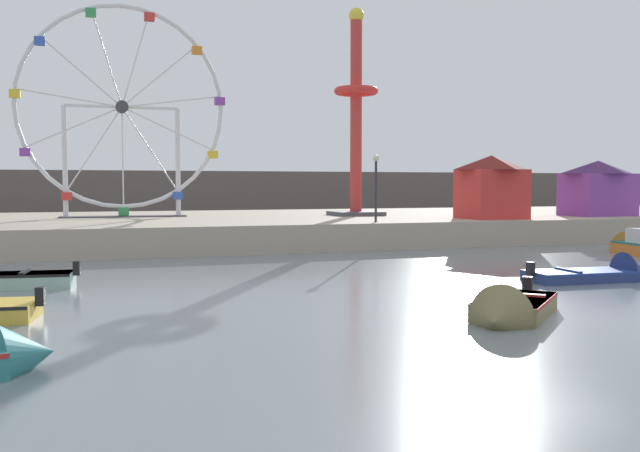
# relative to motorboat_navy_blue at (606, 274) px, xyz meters

# --- Properties ---
(ground_plane) EXTENTS (240.00, 240.00, 0.00)m
(ground_plane) POSITION_rel_motorboat_navy_blue_xyz_m (-5.38, -4.83, -0.19)
(ground_plane) COLOR slate
(quay_promenade) EXTENTS (110.00, 20.14, 1.31)m
(quay_promenade) POSITION_rel_motorboat_navy_blue_xyz_m (-5.38, 22.12, 0.46)
(quay_promenade) COLOR tan
(quay_promenade) RESTS_ON ground_plane
(distant_town_skyline) EXTENTS (140.00, 3.00, 4.40)m
(distant_town_skyline) POSITION_rel_motorboat_navy_blue_xyz_m (-5.38, 45.77, 2.01)
(distant_town_skyline) COLOR #564C47
(distant_town_skyline) RESTS_ON ground_plane
(motorboat_navy_blue) EXTENTS (4.59, 1.76, 1.47)m
(motorboat_navy_blue) POSITION_rel_motorboat_navy_blue_xyz_m (0.00, 0.00, 0.00)
(motorboat_navy_blue) COLOR navy
(motorboat_navy_blue) RESTS_ON ground_plane
(motorboat_orange_hull) EXTENTS (2.10, 5.41, 1.61)m
(motorboat_orange_hull) POSITION_rel_motorboat_navy_blue_xyz_m (7.69, 6.77, 0.18)
(motorboat_orange_hull) COLOR orange
(motorboat_orange_hull) RESTS_ON ground_plane
(motorboat_olive_wood) EXTENTS (3.67, 3.63, 1.45)m
(motorboat_olive_wood) POSITION_rel_motorboat_navy_blue_xyz_m (-7.11, -5.08, 0.05)
(motorboat_olive_wood) COLOR olive
(motorboat_olive_wood) RESTS_ON ground_plane
(ferris_wheel_white_frame) EXTENTS (11.73, 1.20, 12.00)m
(ferris_wheel_white_frame) POSITION_rel_motorboat_navy_blue_xyz_m (-14.02, 22.94, 7.15)
(ferris_wheel_white_frame) COLOR silver
(ferris_wheel_white_frame) RESTS_ON quay_promenade
(drop_tower_red_tower) EXTENTS (2.80, 2.80, 12.34)m
(drop_tower_red_tower) POSITION_rel_motorboat_navy_blue_xyz_m (-0.61, 20.83, 6.81)
(drop_tower_red_tower) COLOR #BC332D
(drop_tower_red_tower) RESTS_ON quay_promenade
(carnival_booth_purple_stall) EXTENTS (4.46, 3.36, 3.28)m
(carnival_booth_purple_stall) POSITION_rel_motorboat_navy_blue_xyz_m (12.93, 15.84, 2.83)
(carnival_booth_purple_stall) COLOR purple
(carnival_booth_purple_stall) RESTS_ON quay_promenade
(carnival_booth_red_striped) EXTENTS (3.42, 3.31, 3.44)m
(carnival_booth_red_striped) POSITION_rel_motorboat_navy_blue_xyz_m (4.91, 14.71, 2.91)
(carnival_booth_red_striped) COLOR red
(carnival_booth_red_striped) RESTS_ON quay_promenade
(promenade_lamp_far) EXTENTS (0.32, 0.32, 3.31)m
(promenade_lamp_far) POSITION_rel_motorboat_navy_blue_xyz_m (-2.57, 13.23, 3.33)
(promenade_lamp_far) COLOR #2D2D33
(promenade_lamp_far) RESTS_ON quay_promenade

